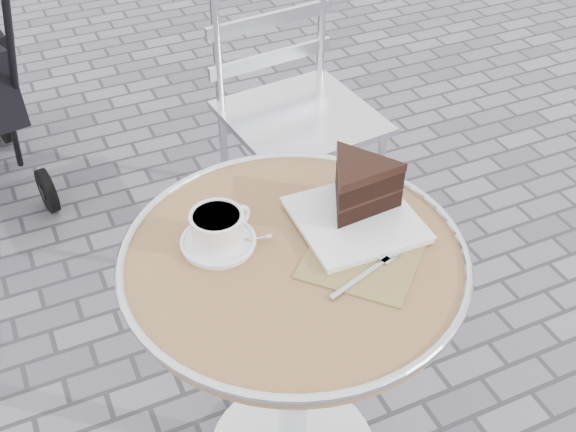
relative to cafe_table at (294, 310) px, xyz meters
name	(u,v)px	position (x,y,z in m)	size (l,w,h in m)	color
cafe_table	(294,310)	(0.00, 0.00, 0.00)	(0.72, 0.72, 0.74)	silver
cappuccino_set	(218,231)	(-0.13, 0.10, 0.20)	(0.18, 0.15, 0.08)	white
cake_plate_set	(359,194)	(0.18, 0.06, 0.23)	(0.34, 0.41, 0.13)	olive
bistro_chair	(284,75)	(0.38, 0.89, 0.04)	(0.48, 0.48, 0.98)	silver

